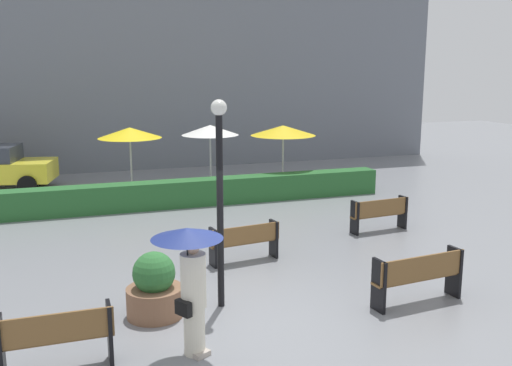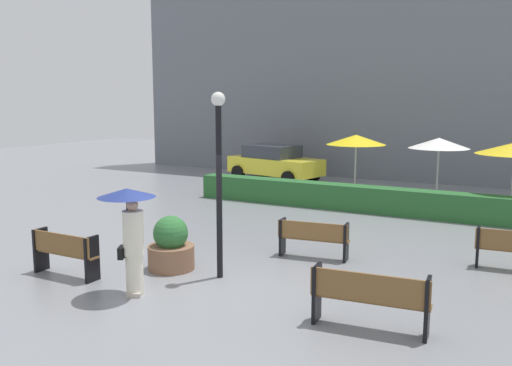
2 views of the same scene
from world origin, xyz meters
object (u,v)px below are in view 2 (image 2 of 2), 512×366
object	(u,v)px
lamp_post	(219,165)
patio_umbrella_white	(439,143)
bench_near_right	(370,296)
bench_mid_center	(313,237)
bench_near_left	(64,251)
parked_car	(274,162)
planter_pot	(171,246)
patio_umbrella_yellow	(356,140)
pedestrian_with_umbrella	(130,224)

from	to	relation	value
lamp_post	patio_umbrella_white	world-z (taller)	lamp_post
bench_near_right	bench_mid_center	xyz separation A→B (m)	(-2.29, 3.23, -0.06)
bench_near_left	parked_car	size ratio (longest dim) A/B	0.35
bench_near_left	patio_umbrella_white	size ratio (longest dim) A/B	0.69
planter_pot	patio_umbrella_white	xyz separation A→B (m)	(3.58, 10.00, 1.62)
bench_mid_center	parked_car	distance (m)	11.98
patio_umbrella_yellow	patio_umbrella_white	size ratio (longest dim) A/B	1.01
bench_mid_center	pedestrian_with_umbrella	world-z (taller)	pedestrian_with_umbrella
patio_umbrella_yellow	bench_mid_center	bearing A→B (deg)	-78.44
planter_pot	patio_umbrella_yellow	size ratio (longest dim) A/B	0.50
bench_near_right	bench_mid_center	size ratio (longest dim) A/B	1.14
bench_near_right	patio_umbrella_yellow	world-z (taller)	patio_umbrella_yellow
pedestrian_with_umbrella	parked_car	xyz separation A→B (m)	(-4.11, 14.03, -0.51)
bench_mid_center	patio_umbrella_yellow	bearing A→B (deg)	101.56
lamp_post	parked_car	size ratio (longest dim) A/B	0.83
parked_car	bench_near_left	bearing A→B (deg)	-80.97
planter_pot	lamp_post	bearing A→B (deg)	1.58
lamp_post	patio_umbrella_yellow	world-z (taller)	lamp_post
bench_near_right	planter_pot	bearing A→B (deg)	167.19
bench_near_left	planter_pot	world-z (taller)	planter_pot
bench_near_right	pedestrian_with_umbrella	distance (m)	4.42
lamp_post	patio_umbrella_white	xyz separation A→B (m)	(2.38, 9.97, -0.19)
patio_umbrella_white	patio_umbrella_yellow	bearing A→B (deg)	-174.78
bench_mid_center	patio_umbrella_white	xyz separation A→B (m)	(1.24, 7.82, 1.61)
pedestrian_with_umbrella	patio_umbrella_yellow	distance (m)	11.36
planter_pot	lamp_post	world-z (taller)	lamp_post
bench_near_left	patio_umbrella_yellow	world-z (taller)	patio_umbrella_yellow
bench_near_left	pedestrian_with_umbrella	distance (m)	2.07
parked_car	pedestrian_with_umbrella	bearing A→B (deg)	-73.67
patio_umbrella_yellow	patio_umbrella_white	xyz separation A→B (m)	(2.79, 0.25, -0.03)
patio_umbrella_white	parked_car	bearing A→B (deg)	161.60
bench_near_right	planter_pot	world-z (taller)	planter_pot
patio_umbrella_yellow	bench_near_right	bearing A→B (deg)	-70.44
bench_mid_center	patio_umbrella_white	size ratio (longest dim) A/B	0.71
pedestrian_with_umbrella	patio_umbrella_white	xyz separation A→B (m)	(3.28, 11.57, 0.78)
bench_near_left	pedestrian_with_umbrella	xyz separation A→B (m)	(1.90, -0.14, 0.79)
bench_mid_center	lamp_post	xyz separation A→B (m)	(-1.14, -2.14, 1.79)
patio_umbrella_white	parked_car	xyz separation A→B (m)	(-7.39, 2.46, -1.29)
bench_near_left	lamp_post	xyz separation A→B (m)	(2.80, 1.47, 1.75)
bench_near_left	bench_mid_center	bearing A→B (deg)	42.55
bench_mid_center	bench_near_left	bearing A→B (deg)	-137.45
bench_near_right	lamp_post	size ratio (longest dim) A/B	0.50
patio_umbrella_yellow	parked_car	size ratio (longest dim) A/B	0.52
bench_near_left	bench_near_right	bearing A→B (deg)	3.54
pedestrian_with_umbrella	parked_car	world-z (taller)	pedestrian_with_umbrella
bench_mid_center	parked_car	bearing A→B (deg)	120.85
lamp_post	parked_car	world-z (taller)	lamp_post
pedestrian_with_umbrella	patio_umbrella_yellow	xyz separation A→B (m)	(0.48, 11.32, 0.81)
patio_umbrella_yellow	patio_umbrella_white	bearing A→B (deg)	5.22
bench_mid_center	patio_umbrella_yellow	size ratio (longest dim) A/B	0.70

